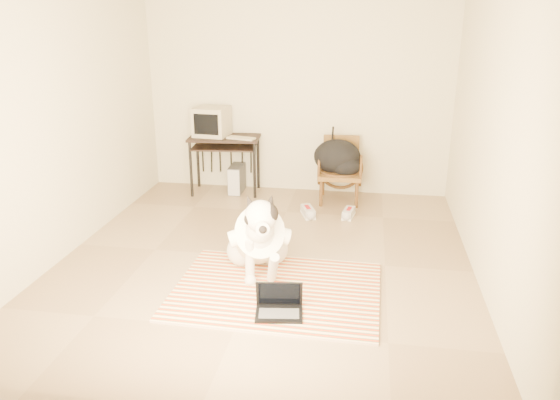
% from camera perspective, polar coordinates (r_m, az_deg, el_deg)
% --- Properties ---
extents(floor, '(4.50, 4.50, 0.00)m').
position_cam_1_polar(floor, '(5.50, -1.44, -6.02)').
color(floor, '#917759').
rests_on(floor, ground).
extents(wall_back, '(4.50, 0.00, 4.50)m').
position_cam_1_polar(wall_back, '(7.26, 1.81, 11.35)').
color(wall_back, beige).
rests_on(wall_back, floor).
extents(wall_front, '(4.50, 0.00, 4.50)m').
position_cam_1_polar(wall_front, '(2.97, -9.71, -0.62)').
color(wall_front, beige).
rests_on(wall_front, floor).
extents(wall_left, '(0.00, 4.50, 4.50)m').
position_cam_1_polar(wall_left, '(5.78, -21.63, 8.00)').
color(wall_left, beige).
rests_on(wall_left, floor).
extents(wall_right, '(0.00, 4.50, 4.50)m').
position_cam_1_polar(wall_right, '(5.10, 21.28, 6.68)').
color(wall_right, beige).
rests_on(wall_right, floor).
extents(rug, '(1.82, 1.40, 0.02)m').
position_cam_1_polar(rug, '(4.87, -0.38, -9.42)').
color(rug, red).
rests_on(rug, floor).
extents(dog, '(0.66, 1.14, 0.89)m').
position_cam_1_polar(dog, '(5.04, -2.23, -4.01)').
color(dog, silver).
rests_on(dog, rug).
extents(laptop, '(0.41, 0.32, 0.27)m').
position_cam_1_polar(laptop, '(4.49, -0.09, -10.97)').
color(laptop, black).
rests_on(laptop, rug).
extents(computer_desk, '(0.96, 0.59, 0.77)m').
position_cam_1_polar(computer_desk, '(7.28, -5.83, 5.75)').
color(computer_desk, black).
rests_on(computer_desk, floor).
extents(crt_monitor, '(0.46, 0.44, 0.38)m').
position_cam_1_polar(crt_monitor, '(7.31, -7.16, 8.13)').
color(crt_monitor, tan).
rests_on(crt_monitor, computer_desk).
extents(desk_keyboard, '(0.38, 0.21, 0.02)m').
position_cam_1_polar(desk_keyboard, '(7.11, -4.10, 6.47)').
color(desk_keyboard, tan).
rests_on(desk_keyboard, computer_desk).
extents(pc_tower, '(0.17, 0.40, 0.37)m').
position_cam_1_polar(pc_tower, '(7.41, -4.54, 2.22)').
color(pc_tower, '#4A4A4D').
rests_on(pc_tower, floor).
extents(rattan_chair, '(0.55, 0.53, 0.82)m').
position_cam_1_polar(rattan_chair, '(7.04, 6.30, 3.18)').
color(rattan_chair, brown).
rests_on(rattan_chair, floor).
extents(backpack, '(0.60, 0.50, 0.44)m').
position_cam_1_polar(backpack, '(6.94, 6.15, 4.36)').
color(backpack, black).
rests_on(backpack, rattan_chair).
extents(sneaker_left, '(0.22, 0.33, 0.11)m').
position_cam_1_polar(sneaker_left, '(6.56, 2.94, -1.27)').
color(sneaker_left, white).
rests_on(sneaker_left, floor).
extents(sneaker_right, '(0.16, 0.30, 0.10)m').
position_cam_1_polar(sneaker_right, '(6.58, 7.18, -1.40)').
color(sneaker_right, white).
rests_on(sneaker_right, floor).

